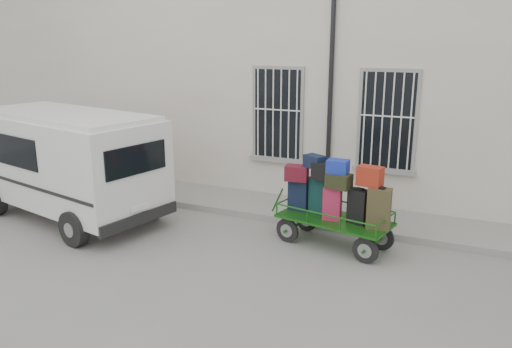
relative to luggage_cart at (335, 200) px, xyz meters
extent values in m
plane|color=slate|center=(-1.76, -0.63, -0.98)|extent=(80.00, 80.00, 0.00)
cube|color=beige|center=(-1.76, 4.87, 2.02)|extent=(24.00, 5.00, 6.00)
cylinder|color=black|center=(-0.81, 2.29, 1.82)|extent=(0.11, 0.11, 5.60)
cube|color=black|center=(-2.16, 2.35, 1.27)|extent=(1.20, 0.08, 2.20)
cube|color=gray|center=(-2.16, 2.33, 0.11)|extent=(1.45, 0.22, 0.12)
cube|color=black|center=(0.54, 2.35, 1.27)|extent=(1.20, 0.08, 2.20)
cube|color=gray|center=(0.54, 2.33, 0.11)|extent=(1.45, 0.22, 0.12)
cube|color=gray|center=(-1.76, 1.57, -0.90)|extent=(24.00, 1.70, 0.15)
cylinder|color=black|center=(-0.92, -0.21, -0.72)|extent=(0.51, 0.17, 0.51)
cylinder|color=gray|center=(-0.92, -0.21, -0.72)|extent=(0.29, 0.15, 0.28)
cylinder|color=black|center=(-0.75, 0.54, -0.72)|extent=(0.51, 0.17, 0.51)
cylinder|color=gray|center=(-0.75, 0.54, -0.72)|extent=(0.29, 0.15, 0.28)
cylinder|color=black|center=(0.77, -0.57, -0.72)|extent=(0.51, 0.17, 0.51)
cylinder|color=gray|center=(0.77, -0.57, -0.72)|extent=(0.29, 0.15, 0.28)
cylinder|color=black|center=(0.93, 0.18, -0.72)|extent=(0.51, 0.17, 0.51)
cylinder|color=gray|center=(0.93, 0.18, -0.72)|extent=(0.29, 0.15, 0.28)
cube|color=#185814|center=(0.01, -0.01, -0.42)|extent=(2.39, 1.46, 0.05)
cylinder|color=#185814|center=(-1.33, 0.27, -0.27)|extent=(0.30, 0.10, 0.57)
cube|color=#111833|center=(-0.82, 0.23, -0.06)|extent=(0.44, 0.30, 0.67)
cube|color=black|center=(-0.82, 0.23, 0.29)|extent=(0.19, 0.16, 0.03)
cube|color=black|center=(-0.35, 0.17, -0.01)|extent=(0.48, 0.33, 0.77)
cube|color=black|center=(-0.35, 0.17, 0.39)|extent=(0.20, 0.14, 0.03)
cube|color=#9B1C46|center=(-0.03, -0.09, -0.06)|extent=(0.36, 0.22, 0.66)
cube|color=black|center=(-0.03, -0.09, 0.29)|extent=(0.16, 0.13, 0.03)
cube|color=black|center=(0.49, -0.06, -0.06)|extent=(0.44, 0.36, 0.67)
cube|color=black|center=(0.49, -0.06, 0.30)|extent=(0.18, 0.16, 0.03)
cube|color=#35331A|center=(0.90, -0.20, 0.00)|extent=(0.44, 0.28, 0.79)
cube|color=black|center=(0.90, -0.20, 0.41)|extent=(0.20, 0.16, 0.03)
cube|color=#551125|center=(-0.85, 0.13, 0.43)|extent=(0.50, 0.39, 0.31)
cube|color=black|center=(-0.23, 0.03, 0.55)|extent=(0.53, 0.40, 0.35)
cube|color=black|center=(0.09, -0.10, 0.42)|extent=(0.51, 0.41, 0.28)
cube|color=maroon|center=(0.68, -0.09, 0.58)|extent=(0.51, 0.37, 0.37)
cube|color=#111833|center=(-0.48, 0.12, 0.71)|extent=(0.50, 0.44, 0.26)
cube|color=navy|center=(0.04, -0.03, 0.69)|extent=(0.41, 0.32, 0.26)
cube|color=white|center=(-6.10, -0.82, 0.42)|extent=(5.13, 3.06, 1.96)
cube|color=white|center=(-6.10, -0.82, 1.44)|extent=(4.88, 2.86, 0.11)
cube|color=black|center=(-8.42, -0.30, 0.80)|extent=(0.59, 1.80, 0.82)
cube|color=black|center=(-6.97, -1.69, 0.75)|extent=(2.35, 0.56, 0.68)
cube|color=black|center=(-3.75, -1.34, 0.75)|extent=(0.37, 1.50, 0.60)
cube|color=black|center=(-3.76, -1.34, -0.51)|extent=(0.54, 1.99, 0.24)
cube|color=white|center=(-3.72, -1.35, -0.26)|extent=(0.13, 0.45, 0.13)
cylinder|color=black|center=(-7.43, 0.51, -0.61)|extent=(0.78, 0.40, 0.74)
cylinder|color=black|center=(-4.78, -2.14, -0.61)|extent=(0.78, 0.40, 0.74)
cylinder|color=black|center=(-4.34, -0.18, -0.61)|extent=(0.78, 0.40, 0.74)
camera|label=1|loc=(2.38, -9.25, 3.06)|focal=35.00mm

